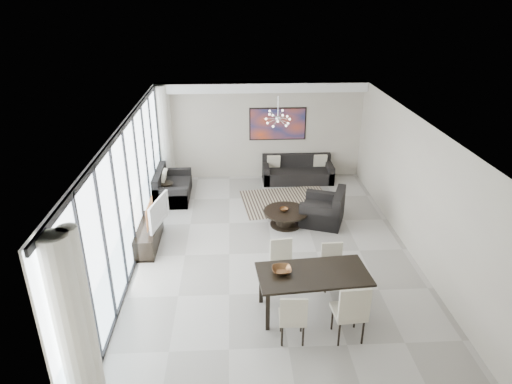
{
  "coord_description": "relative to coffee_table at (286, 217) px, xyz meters",
  "views": [
    {
      "loc": [
        -0.82,
        -8.54,
        5.31
      ],
      "look_at": [
        -0.35,
        0.5,
        1.25
      ],
      "focal_mm": 32.0,
      "sensor_mm": 36.0,
      "label": 1
    }
  ],
  "objects": [
    {
      "name": "dining_chair_ne",
      "position": [
        0.61,
        -2.5,
        0.29
      ],
      "size": [
        0.42,
        0.42,
        0.89
      ],
      "color": "beige",
      "rests_on": "floor"
    },
    {
      "name": "chandelier",
      "position": [
        -0.12,
        1.22,
        2.13
      ],
      "size": [
        0.66,
        0.66,
        0.71
      ],
      "color": "silver",
      "rests_on": "room_shell"
    },
    {
      "name": "bowl_dining",
      "position": [
        -0.45,
        -3.21,
        0.63
      ],
      "size": [
        0.36,
        0.36,
        0.08
      ],
      "primitive_type": "imported",
      "rotation": [
        0.0,
        0.0,
        0.05
      ],
      "color": "brown",
      "rests_on": "dining_table"
    },
    {
      "name": "dining_chair_se",
      "position": [
        0.58,
        -4.06,
        0.42
      ],
      "size": [
        0.54,
        0.54,
        1.1
      ],
      "color": "beige",
      "rests_on": "floor"
    },
    {
      "name": "tv_console",
      "position": [
        -3.18,
        -0.77,
        0.02
      ],
      "size": [
        0.43,
        1.54,
        0.48
      ],
      "primitive_type": "cube",
      "color": "black",
      "rests_on": "floor"
    },
    {
      "name": "dining_chair_sw",
      "position": [
        -0.35,
        -4.05,
        0.32
      ],
      "size": [
        0.46,
        0.46,
        0.94
      ],
      "color": "beige",
      "rests_on": "floor"
    },
    {
      "name": "dining_chair_nw",
      "position": [
        -0.35,
        -2.4,
        0.32
      ],
      "size": [
        0.49,
        0.49,
        0.94
      ],
      "color": "beige",
      "rests_on": "floor"
    },
    {
      "name": "loveseat",
      "position": [
        -2.97,
        1.77,
        0.05
      ],
      "size": [
        0.89,
        1.59,
        0.8
      ],
      "color": "black",
      "rests_on": "floor"
    },
    {
      "name": "coffee_table",
      "position": [
        0.0,
        0.0,
        0.0
      ],
      "size": [
        1.09,
        1.09,
        0.38
      ],
      "color": "black",
      "rests_on": "floor"
    },
    {
      "name": "dining_table",
      "position": [
        0.1,
        -3.27,
        0.5
      ],
      "size": [
        2.0,
        1.13,
        0.8
      ],
      "color": "black",
      "rests_on": "floor"
    },
    {
      "name": "side_table",
      "position": [
        -3.07,
        1.57,
        0.13
      ],
      "size": [
        0.38,
        0.38,
        0.52
      ],
      "color": "black",
      "rests_on": "floor"
    },
    {
      "name": "painting",
      "position": [
        0.08,
        3.19,
        1.43
      ],
      "size": [
        1.68,
        0.04,
        0.98
      ],
      "primitive_type": "cube",
      "color": "#CC441C",
      "rests_on": "room_shell"
    },
    {
      "name": "soffit",
      "position": [
        -0.42,
        3.02,
        2.55
      ],
      "size": [
        5.98,
        0.4,
        0.26
      ],
      "primitive_type": "cube",
      "color": "white",
      "rests_on": "room_shell"
    },
    {
      "name": "sofa_main",
      "position": [
        0.66,
        2.78,
        0.04
      ],
      "size": [
        2.07,
        0.85,
        0.75
      ],
      "color": "black",
      "rests_on": "floor"
    },
    {
      "name": "room_shell",
      "position": [
        0.04,
        -1.28,
        1.23
      ],
      "size": [
        6.0,
        9.0,
        2.9
      ],
      "color": "#A8A39B",
      "rests_on": "ground"
    },
    {
      "name": "rug",
      "position": [
        0.19,
        1.32,
        -0.21
      ],
      "size": [
        2.57,
        2.09,
        0.01
      ],
      "primitive_type": "cube",
      "rotation": [
        0.0,
        0.0,
        0.12
      ],
      "color": "black",
      "rests_on": "floor"
    },
    {
      "name": "armchair",
      "position": [
        0.95,
        0.1,
        0.08
      ],
      "size": [
        1.26,
        1.29,
        0.86
      ],
      "color": "black",
      "rests_on": "floor"
    },
    {
      "name": "television",
      "position": [
        -3.02,
        -0.7,
        0.57
      ],
      "size": [
        0.37,
        1.08,
        0.62
      ],
      "primitive_type": "imported",
      "rotation": [
        0.0,
        0.0,
        1.35
      ],
      "color": "gray",
      "rests_on": "tv_console"
    },
    {
      "name": "window_wall",
      "position": [
        -3.27,
        -1.28,
        1.25
      ],
      "size": [
        0.37,
        8.95,
        2.9
      ],
      "color": "white",
      "rests_on": "floor"
    },
    {
      "name": "bowl_coffee",
      "position": [
        -0.05,
        -0.0,
        0.2
      ],
      "size": [
        0.25,
        0.25,
        0.07
      ],
      "primitive_type": "imported",
      "rotation": [
        0.0,
        0.0,
        0.12
      ],
      "color": "brown",
      "rests_on": "coffee_table"
    }
  ]
}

